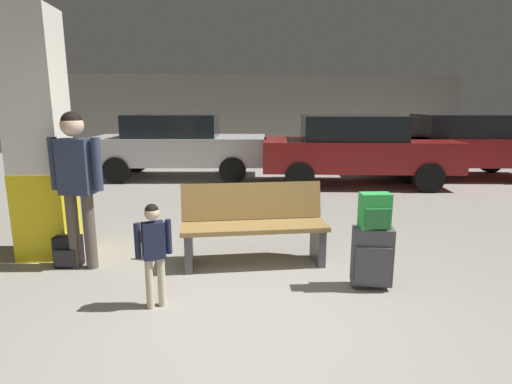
% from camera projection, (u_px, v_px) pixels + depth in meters
% --- Properties ---
extents(ground_plane, '(18.00, 18.00, 0.10)m').
position_uv_depth(ground_plane, '(235.00, 210.00, 7.21)').
color(ground_plane, gray).
extents(garage_back_wall, '(18.00, 0.12, 2.80)m').
position_uv_depth(garage_back_wall, '(227.00, 113.00, 15.54)').
color(garage_back_wall, gray).
rests_on(garage_back_wall, ground_plane).
extents(structural_pillar, '(0.57, 0.57, 2.79)m').
position_uv_depth(structural_pillar, '(39.00, 138.00, 4.71)').
color(structural_pillar, yellow).
rests_on(structural_pillar, ground_plane).
extents(bench, '(1.62, 0.59, 0.89)m').
position_uv_depth(bench, '(254.00, 225.00, 4.64)').
color(bench, '#9E7A42').
rests_on(bench, ground_plane).
extents(suitcase, '(0.41, 0.29, 0.60)m').
position_uv_depth(suitcase, '(372.00, 256.00, 4.02)').
color(suitcase, '#4C4C51').
rests_on(suitcase, ground_plane).
extents(backpack_bright, '(0.28, 0.20, 0.34)m').
position_uv_depth(backpack_bright, '(375.00, 211.00, 3.92)').
color(backpack_bright, green).
rests_on(backpack_bright, suitcase).
extents(child, '(0.30, 0.18, 0.94)m').
position_uv_depth(child, '(153.00, 245.00, 3.58)').
color(child, beige).
rests_on(child, ground_plane).
extents(adult, '(0.57, 0.27, 1.69)m').
position_uv_depth(adult, '(76.00, 174.00, 4.37)').
color(adult, brown).
rests_on(adult, ground_plane).
extents(backpack_dark_floor, '(0.29, 0.21, 0.34)m').
position_uv_depth(backpack_dark_floor, '(68.00, 251.00, 4.59)').
color(backpack_dark_floor, black).
rests_on(backpack_dark_floor, ground_plane).
extents(parked_car_near, '(4.28, 2.20, 1.51)m').
position_uv_depth(parked_car_near, '(355.00, 148.00, 9.12)').
color(parked_car_near, maroon).
rests_on(parked_car_near, ground_plane).
extents(parked_car_side, '(4.27, 2.15, 1.51)m').
position_uv_depth(parked_car_side, '(457.00, 144.00, 9.98)').
color(parked_car_side, maroon).
rests_on(parked_car_side, ground_plane).
extents(parked_car_far, '(4.22, 2.05, 1.51)m').
position_uv_depth(parked_car_far, '(178.00, 144.00, 10.00)').
color(parked_car_far, silver).
rests_on(parked_car_far, ground_plane).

